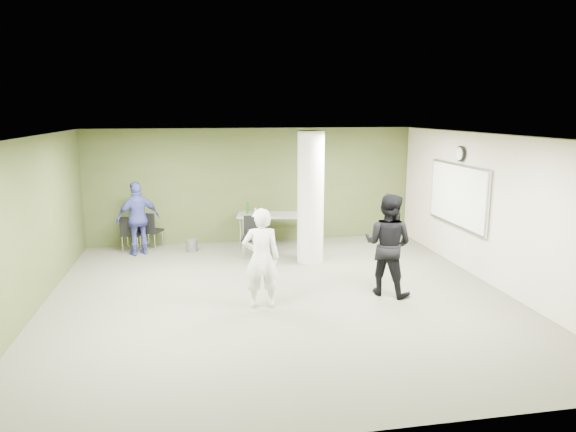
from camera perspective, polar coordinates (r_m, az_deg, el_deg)
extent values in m
plane|color=#545342|center=(9.14, -0.95, -8.91)|extent=(8.00, 8.00, 0.00)
plane|color=white|center=(8.57, -1.02, 8.90)|extent=(8.00, 8.00, 0.00)
cube|color=#434E25|center=(12.66, -3.91, 3.39)|extent=(8.00, 2.80, 0.02)
cube|color=#434E25|center=(9.03, -26.91, -1.19)|extent=(0.02, 8.00, 2.80)
cube|color=beige|center=(10.18, 21.85, 0.55)|extent=(0.02, 8.00, 2.80)
cylinder|color=silver|center=(10.87, 2.53, 2.04)|extent=(0.56, 0.56, 2.80)
cube|color=silver|center=(11.14, 18.34, 2.22)|extent=(0.04, 2.30, 1.30)
cube|color=white|center=(11.13, 18.23, 2.22)|extent=(0.02, 2.20, 1.20)
cylinder|color=black|center=(11.04, 18.62, 6.57)|extent=(0.05, 0.32, 0.32)
cylinder|color=white|center=(11.03, 18.49, 6.58)|extent=(0.02, 0.26, 0.26)
cube|color=gray|center=(12.19, -1.66, 0.12)|extent=(1.79, 1.05, 0.04)
cylinder|color=silver|center=(12.05, -5.30, -2.00)|extent=(0.04, 0.04, 0.75)
cylinder|color=silver|center=(11.98, 1.90, -2.04)|extent=(0.04, 0.04, 0.75)
cylinder|color=silver|center=(12.62, -5.01, -1.38)|extent=(0.04, 0.04, 0.75)
cylinder|color=silver|center=(12.55, 1.86, -1.41)|extent=(0.04, 0.04, 0.75)
cylinder|color=#22531B|center=(12.27, -4.56, 0.86)|extent=(0.07, 0.07, 0.25)
cylinder|color=#B2B2B7|center=(12.03, -3.63, 0.48)|extent=(0.06, 0.06, 0.18)
cylinder|color=#4C4C4C|center=(12.12, -10.66, -3.24)|extent=(0.24, 0.24, 0.28)
cube|color=black|center=(12.37, -16.93, -1.92)|extent=(0.51, 0.51, 0.05)
cube|color=black|center=(12.14, -17.29, -1.07)|extent=(0.41, 0.12, 0.42)
cylinder|color=silver|center=(12.52, -15.85, -2.72)|extent=(0.02, 0.02, 0.40)
cylinder|color=silver|center=(12.64, -17.37, -2.68)|extent=(0.02, 0.02, 0.40)
cylinder|color=silver|center=(12.20, -16.35, -3.13)|extent=(0.02, 0.02, 0.40)
cylinder|color=silver|center=(12.31, -17.91, -3.09)|extent=(0.02, 0.02, 0.40)
cube|color=black|center=(12.46, -14.97, -1.61)|extent=(0.60, 0.60, 0.05)
cube|color=black|center=(12.23, -15.50, -0.70)|extent=(0.41, 0.22, 0.44)
cylinder|color=silver|center=(12.58, -13.77, -2.50)|extent=(0.02, 0.02, 0.42)
cylinder|color=silver|center=(12.76, -15.24, -2.38)|extent=(0.02, 0.02, 0.42)
cylinder|color=silver|center=(12.27, -14.58, -2.90)|extent=(0.02, 0.02, 0.42)
cylinder|color=silver|center=(12.45, -16.08, -2.77)|extent=(0.02, 0.02, 0.42)
cube|color=black|center=(11.41, -3.91, -2.45)|extent=(0.52, 0.52, 0.05)
cube|color=black|center=(11.55, -3.87, -1.03)|extent=(0.43, 0.11, 0.44)
cylinder|color=silver|center=(11.30, -4.89, -3.80)|extent=(0.02, 0.02, 0.42)
cylinder|color=silver|center=(11.28, -3.01, -3.81)|extent=(0.02, 0.02, 0.42)
cylinder|color=silver|center=(11.66, -4.75, -3.32)|extent=(0.02, 0.02, 0.42)
cylinder|color=silver|center=(11.63, -2.93, -3.32)|extent=(0.02, 0.02, 0.42)
cube|color=black|center=(11.41, -4.04, -2.57)|extent=(0.53, 0.53, 0.05)
cube|color=black|center=(11.54, -3.88, -1.22)|extent=(0.40, 0.15, 0.42)
cylinder|color=silver|center=(11.33, -5.06, -3.82)|extent=(0.02, 0.02, 0.40)
cylinder|color=silver|center=(11.26, -3.31, -3.88)|extent=(0.02, 0.02, 0.40)
cylinder|color=silver|center=(11.66, -4.72, -3.37)|extent=(0.02, 0.02, 0.40)
cylinder|color=silver|center=(11.60, -3.01, -3.42)|extent=(0.02, 0.02, 0.40)
imported|color=white|center=(8.43, -2.99, -4.71)|extent=(0.64, 0.45, 1.68)
imported|color=black|center=(9.17, 11.04, -3.13)|extent=(1.11, 1.09, 1.81)
imported|color=#3D4598|center=(11.99, -16.30, -0.26)|extent=(1.06, 0.78, 1.67)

